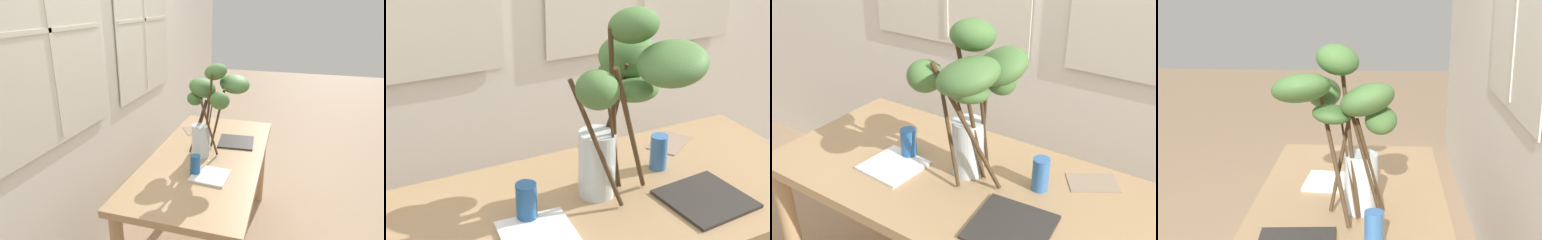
# 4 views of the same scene
# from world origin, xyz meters

# --- Properties ---
(back_wall_with_windows) EXTENTS (5.99, 0.14, 2.98)m
(back_wall_with_windows) POSITION_xyz_m (0.00, 0.77, 1.49)
(back_wall_with_windows) COLOR silver
(back_wall_with_windows) RESTS_ON ground
(dining_table) EXTENTS (1.59, 0.75, 0.75)m
(dining_table) POSITION_xyz_m (0.00, 0.00, 0.64)
(dining_table) COLOR tan
(dining_table) RESTS_ON ground
(vase_with_branches) EXTENTS (0.44, 0.48, 0.65)m
(vase_with_branches) POSITION_xyz_m (0.05, -0.02, 1.13)
(vase_with_branches) COLOR silver
(vase_with_branches) RESTS_ON dining_table
(drinking_glass_blue_left) EXTENTS (0.07, 0.07, 0.13)m
(drinking_glass_blue_left) POSITION_xyz_m (-0.28, 0.01, 0.81)
(drinking_glass_blue_left) COLOR #235693
(drinking_glass_blue_left) RESTS_ON dining_table
(drinking_glass_blue_right) EXTENTS (0.06, 0.06, 0.13)m
(drinking_glass_blue_right) POSITION_xyz_m (0.27, 0.10, 0.81)
(drinking_glass_blue_right) COLOR #386BAD
(drinking_glass_blue_right) RESTS_ON dining_table
(plate_square_left) EXTENTS (0.23, 0.23, 0.01)m
(plate_square_left) POSITION_xyz_m (-0.28, -0.09, 0.75)
(plate_square_left) COLOR white
(plate_square_left) RESTS_ON dining_table
(plate_square_right) EXTENTS (0.28, 0.28, 0.01)m
(plate_square_right) POSITION_xyz_m (0.28, -0.15, 0.75)
(plate_square_right) COLOR #2D2B28
(plate_square_right) RESTS_ON dining_table
(napkin_folded) EXTENTS (0.22, 0.20, 0.00)m
(napkin_folded) POSITION_xyz_m (0.42, 0.24, 0.75)
(napkin_folded) COLOR gray
(napkin_folded) RESTS_ON dining_table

